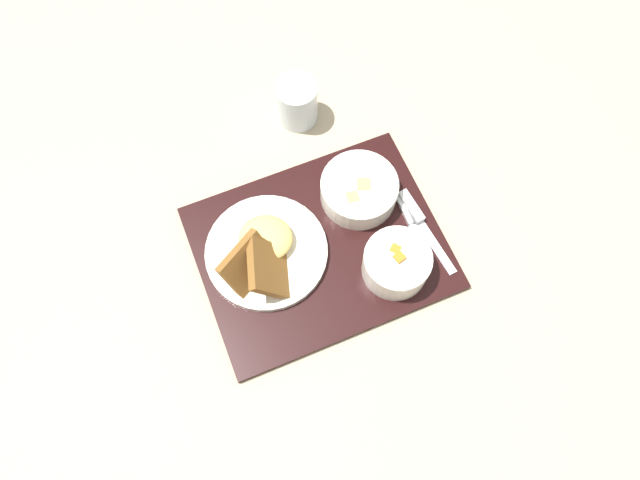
{
  "coord_description": "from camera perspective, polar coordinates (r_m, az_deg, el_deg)",
  "views": [
    {
      "loc": [
        0.11,
        0.34,
        0.93
      ],
      "look_at": [
        0.0,
        0.0,
        0.04
      ],
      "focal_mm": 32.0,
      "sensor_mm": 36.0,
      "label": 1
    }
  ],
  "objects": [
    {
      "name": "spoon",
      "position": [
        1.01,
        9.22,
        1.35
      ],
      "size": [
        0.03,
        0.15,
        0.01
      ],
      "rotation": [
        0.0,
        0.0,
        1.64
      ],
      "color": "silver",
      "rests_on": "serving_tray"
    },
    {
      "name": "bowl_salad",
      "position": [
        0.95,
        7.66,
        -2.26
      ],
      "size": [
        0.11,
        0.11,
        0.07
      ],
      "color": "silver",
      "rests_on": "serving_tray"
    },
    {
      "name": "plate_main",
      "position": [
        0.97,
        -5.55,
        -1.18
      ],
      "size": [
        0.21,
        0.21,
        0.09
      ],
      "color": "silver",
      "rests_on": "serving_tray"
    },
    {
      "name": "glass_water",
      "position": [
        1.1,
        -2.3,
        13.44
      ],
      "size": [
        0.08,
        0.08,
        0.09
      ],
      "color": "silver",
      "rests_on": "ground_plane"
    },
    {
      "name": "serving_tray",
      "position": [
        0.99,
        -0.0,
        -0.78
      ],
      "size": [
        0.44,
        0.36,
        0.01
      ],
      "color": "black",
      "rests_on": "ground_plane"
    },
    {
      "name": "ground_plane",
      "position": [
        1.0,
        -0.0,
        -0.9
      ],
      "size": [
        4.0,
        4.0,
        0.0
      ],
      "primitive_type": "plane",
      "color": "tan"
    },
    {
      "name": "knife",
      "position": [
        1.02,
        9.6,
        2.48
      ],
      "size": [
        0.05,
        0.17,
        0.02
      ],
      "rotation": [
        0.0,
        0.0,
        1.76
      ],
      "color": "silver",
      "rests_on": "serving_tray"
    },
    {
      "name": "bowl_soup",
      "position": [
        1.01,
        3.93,
        5.12
      ],
      "size": [
        0.14,
        0.14,
        0.05
      ],
      "color": "silver",
      "rests_on": "serving_tray"
    }
  ]
}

